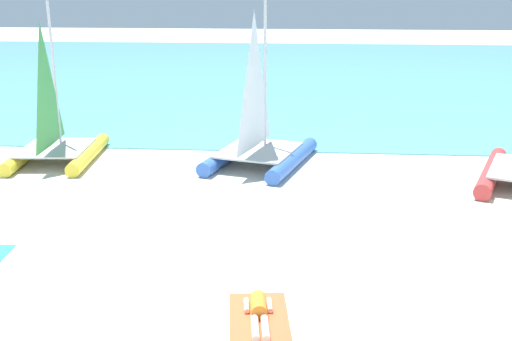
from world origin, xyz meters
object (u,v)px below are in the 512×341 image
sailboat_blue (259,140)px  sunbather_right (259,310)px  sailboat_yellow (55,139)px  towel_right (259,318)px

sailboat_blue → sunbather_right: bearing=-70.3°
sailboat_blue → sunbather_right: size_ratio=3.65×
sailboat_yellow → towel_right: size_ratio=2.82×
sailboat_yellow → sailboat_blue: sailboat_blue is taller
sunbather_right → sailboat_yellow: bearing=121.3°
sailboat_yellow → towel_right: bearing=-56.2°
sailboat_yellow → towel_right: (7.72, -9.87, -0.79)m
towel_right → sunbather_right: bearing=96.9°
sailboat_yellow → sunbather_right: 12.50m
sailboat_yellow → sunbather_right: size_ratio=3.42×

